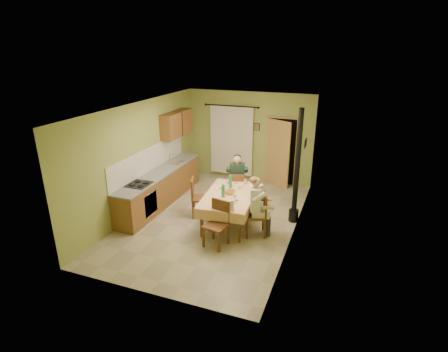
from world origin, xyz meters
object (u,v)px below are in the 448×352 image
at_px(man_right, 256,200).
at_px(man_far, 237,175).
at_px(chair_right, 256,223).
at_px(dining_table, 229,209).
at_px(chair_far, 237,195).
at_px(chair_near, 216,233).
at_px(stove_flue, 296,183).
at_px(chair_left, 200,205).

bearing_deg(man_right, man_far, 13.82).
xyz_separation_m(chair_right, man_far, (-0.92, 1.34, 0.59)).
relative_size(dining_table, man_far, 1.45).
xyz_separation_m(chair_far, chair_near, (0.23, -2.08, 0.00)).
bearing_deg(dining_table, man_right, -28.47).
relative_size(chair_right, man_far, 0.73).
bearing_deg(man_right, stove_flue, -56.20).
relative_size(man_far, stove_flue, 0.50).
xyz_separation_m(chair_near, man_far, (-0.24, 2.09, 0.59)).
xyz_separation_m(chair_near, man_right, (0.67, 0.74, 0.59)).
distance_m(man_far, stove_flue, 1.66).
bearing_deg(stove_flue, chair_left, -166.94).
height_order(chair_far, man_far, man_far).
relative_size(chair_left, man_far, 0.72).
distance_m(dining_table, chair_right, 0.83).
height_order(chair_far, man_right, man_right).
bearing_deg(man_far, chair_right, -73.15).
relative_size(dining_table, chair_right, 1.99).
xyz_separation_m(dining_table, chair_right, (0.76, -0.31, -0.09)).
bearing_deg(stove_flue, chair_far, 166.99).
relative_size(chair_far, man_right, 0.68).
xyz_separation_m(chair_near, chair_right, (0.68, 0.75, 0.00)).
relative_size(chair_near, chair_right, 1.00).
xyz_separation_m(chair_far, man_right, (0.90, -1.34, 0.59)).
bearing_deg(chair_left, chair_near, 16.59).
distance_m(man_right, stove_flue, 1.20).
distance_m(chair_near, man_far, 2.18).
bearing_deg(man_far, dining_table, -98.83).
xyz_separation_m(dining_table, stove_flue, (1.45, 0.65, 0.65)).
xyz_separation_m(dining_table, chair_near, (0.08, -1.06, -0.09)).
distance_m(dining_table, stove_flue, 1.72).
xyz_separation_m(chair_right, stove_flue, (0.69, 0.96, 0.73)).
relative_size(chair_near, man_far, 0.73).
bearing_deg(chair_right, chair_left, 54.84).
bearing_deg(man_right, chair_near, 117.89).
xyz_separation_m(chair_right, man_right, (-0.01, -0.01, 0.59)).
relative_size(chair_near, chair_left, 1.01).
relative_size(chair_near, man_right, 0.73).
bearing_deg(chair_right, man_far, 14.34).
bearing_deg(dining_table, chair_near, -91.24).
bearing_deg(chair_far, man_right, -73.54).
height_order(dining_table, chair_left, chair_left).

